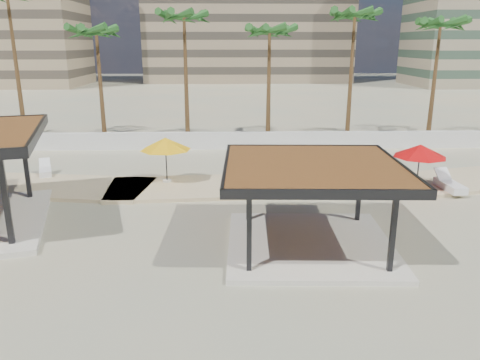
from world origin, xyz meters
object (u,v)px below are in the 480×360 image
Objects in this scene: umbrella_c at (420,151)px; lounger_a at (45,171)px; lounger_c at (450,185)px; lounger_b at (334,186)px; pavilion_central at (312,198)px.

lounger_a is (-19.31, 3.44, -1.77)m from umbrella_c.
lounger_c reaches higher than lounger_a.
lounger_c is (20.99, -3.39, 0.03)m from lounger_a.
umbrella_c is 1.20× the size of lounger_b.
lounger_b is (15.27, -3.39, 0.03)m from lounger_a.
umbrella_c reaches higher than lounger_c.
lounger_c reaches higher than lounger_b.
umbrella_c is 4.41m from lounger_b.
lounger_b is (-4.04, 0.05, -1.75)m from umbrella_c.
umbrella_c is 1.37× the size of lounger_a.
lounger_a is (-13.00, 9.56, -1.51)m from pavilion_central.
lounger_b is at bearing -123.25° from lounger_a.
lounger_b is at bearing 72.10° from pavilion_central.
lounger_b reaches higher than lounger_a.
lounger_a is 21.26m from lounger_c.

